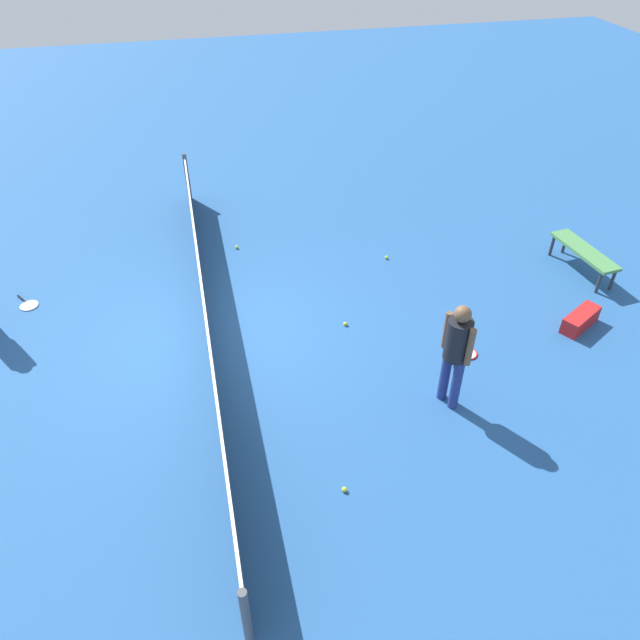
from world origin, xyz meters
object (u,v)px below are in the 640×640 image
object	(u,v)px
player_near_side	(456,348)
tennis_racket_near_player	(467,354)
tennis_ball_by_net	(344,489)
equipment_bag	(582,319)
courtside_bench	(584,252)
tennis_ball_baseline	(237,247)
tennis_racket_far_player	(28,305)
tennis_ball_midcourt	(387,257)
tennis_ball_near_player	(345,324)

from	to	relation	value
player_near_side	tennis_racket_near_player	xyz separation A→B (m)	(0.87, -0.70, -1.00)
tennis_ball_by_net	equipment_bag	distance (m)	5.21
tennis_ball_by_net	courtside_bench	distance (m)	6.72
player_near_side	tennis_ball_baseline	bearing A→B (deg)	26.59
tennis_racket_near_player	courtside_bench	xyz separation A→B (m)	(1.73, -3.04, 0.40)
tennis_racket_far_player	tennis_ball_midcourt	size ratio (longest dim) A/B	8.78
tennis_ball_by_net	equipment_bag	xyz separation A→B (m)	(2.29, -4.67, 0.11)
courtside_bench	equipment_bag	world-z (taller)	courtside_bench
tennis_ball_midcourt	equipment_bag	size ratio (longest dim) A/B	0.08
player_near_side	tennis_ball_midcourt	xyz separation A→B (m)	(3.84, -0.35, -0.98)
courtside_bench	tennis_ball_midcourt	bearing A→B (deg)	69.95
tennis_ball_by_net	tennis_ball_midcourt	size ratio (longest dim) A/B	1.00
tennis_ball_midcourt	equipment_bag	distance (m)	3.68
tennis_racket_far_player	tennis_ball_midcourt	distance (m)	6.56
tennis_ball_baseline	courtside_bench	distance (m)	6.60
tennis_ball_midcourt	tennis_ball_by_net	bearing A→B (deg)	156.43
tennis_racket_near_player	tennis_ball_near_player	bearing A→B (deg)	55.47
player_near_side	courtside_bench	world-z (taller)	player_near_side
courtside_bench	equipment_bag	xyz separation A→B (m)	(-1.47, 0.89, -0.28)
player_near_side	tennis_ball_by_net	xyz separation A→B (m)	(-1.15, 1.83, -0.98)
player_near_side	tennis_ball_baseline	xyz separation A→B (m)	(4.88, 2.44, -0.98)
tennis_racket_near_player	equipment_bag	bearing A→B (deg)	-83.02
courtside_bench	equipment_bag	size ratio (longest dim) A/B	1.84
tennis_racket_near_player	tennis_racket_far_player	bearing A→B (deg)	66.96
tennis_racket_far_player	tennis_ball_baseline	xyz separation A→B (m)	(1.07, -3.77, 0.02)
tennis_ball_by_net	tennis_ball_midcourt	distance (m)	5.44
tennis_ball_midcourt	tennis_ball_baseline	world-z (taller)	same
tennis_ball_near_player	tennis_ball_midcourt	distance (m)	2.24
tennis_ball_midcourt	tennis_racket_far_player	bearing A→B (deg)	90.24
tennis_racket_near_player	courtside_bench	size ratio (longest dim) A/B	0.37
tennis_ball_baseline	tennis_racket_far_player	bearing A→B (deg)	105.86
player_near_side	tennis_ball_midcourt	bearing A→B (deg)	-5.17
tennis_ball_by_net	courtside_bench	xyz separation A→B (m)	(3.75, -5.56, 0.38)
courtside_bench	equipment_bag	bearing A→B (deg)	148.76
tennis_racket_near_player	tennis_ball_baseline	bearing A→B (deg)	38.10
tennis_ball_near_player	tennis_ball_midcourt	bearing A→B (deg)	-35.87
player_near_side	tennis_ball_by_net	bearing A→B (deg)	122.16
tennis_ball_near_player	courtside_bench	bearing A→B (deg)	-82.94
tennis_racket_near_player	tennis_ball_near_player	world-z (taller)	tennis_ball_near_player
tennis_ball_baseline	courtside_bench	size ratio (longest dim) A/B	0.04
tennis_ball_baseline	tennis_racket_near_player	bearing A→B (deg)	-141.90
tennis_racket_far_player	courtside_bench	size ratio (longest dim) A/B	0.38
tennis_racket_near_player	courtside_bench	bearing A→B (deg)	-60.32
equipment_bag	tennis_ball_by_net	bearing A→B (deg)	116.07
tennis_ball_near_player	equipment_bag	size ratio (longest dim) A/B	0.08
player_near_side	tennis_ball_near_player	bearing A→B (deg)	25.60
tennis_ball_near_player	tennis_ball_by_net	size ratio (longest dim) A/B	1.00
tennis_racket_near_player	tennis_ball_baseline	size ratio (longest dim) A/B	8.60
tennis_ball_baseline	tennis_ball_near_player	bearing A→B (deg)	-152.71
tennis_ball_midcourt	courtside_bench	xyz separation A→B (m)	(-1.24, -3.39, 0.38)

